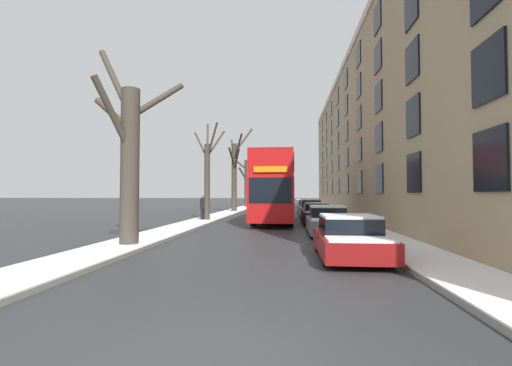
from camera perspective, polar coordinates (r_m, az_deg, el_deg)
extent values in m
cube|color=gray|center=(56.90, -0.64, -3.74)|extent=(2.01, 130.00, 0.13)
cube|color=white|center=(56.89, -0.64, -3.66)|extent=(1.99, 130.00, 0.03)
cube|color=gray|center=(56.73, 9.29, -3.72)|extent=(2.01, 130.00, 0.13)
cube|color=white|center=(56.73, 9.29, -3.64)|extent=(1.99, 130.00, 0.03)
cube|color=tan|center=(30.89, 23.23, 7.54)|extent=(9.00, 51.63, 13.79)
cube|color=black|center=(10.11, 34.44, 3.18)|extent=(0.08, 1.40, 1.54)
cube|color=black|center=(14.72, 24.82, 1.54)|extent=(0.08, 1.40, 1.54)
cube|color=black|center=(19.54, 19.87, 0.68)|extent=(0.08, 1.40, 1.54)
cube|color=black|center=(24.46, 16.89, 0.16)|extent=(0.08, 1.40, 1.54)
cube|color=black|center=(29.42, 14.91, -0.18)|extent=(0.08, 1.40, 1.54)
cube|color=black|center=(34.40, 13.51, -0.43)|extent=(0.08, 1.40, 1.54)
cube|color=black|center=(39.40, 12.46, -0.61)|extent=(0.08, 1.40, 1.54)
cube|color=black|center=(44.42, 11.65, -0.76)|extent=(0.08, 1.40, 1.54)
cube|color=black|center=(49.44, 11.00, -0.87)|extent=(0.08, 1.40, 1.54)
cube|color=black|center=(10.53, 34.21, 15.23)|extent=(0.08, 1.40, 1.54)
cube|color=black|center=(15.00, 24.71, 9.99)|extent=(0.08, 1.40, 1.54)
cube|color=black|center=(19.76, 19.80, 7.09)|extent=(0.08, 1.40, 1.54)
cube|color=black|center=(24.63, 16.84, 5.30)|extent=(0.08, 1.40, 1.54)
cube|color=black|center=(29.56, 14.88, 4.09)|extent=(0.08, 1.40, 1.54)
cube|color=black|center=(34.53, 13.48, 3.23)|extent=(0.08, 1.40, 1.54)
cube|color=black|center=(39.51, 12.44, 2.59)|extent=(0.08, 1.40, 1.54)
cube|color=black|center=(44.51, 11.63, 2.09)|extent=(0.08, 1.40, 1.54)
cube|color=black|center=(49.52, 10.98, 1.68)|extent=(0.08, 1.40, 1.54)
cube|color=black|center=(15.60, 24.59, 17.95)|extent=(0.08, 1.40, 1.54)
cube|color=black|center=(20.21, 19.73, 13.28)|extent=(0.08, 1.40, 1.54)
cube|color=black|center=(25.00, 16.79, 10.32)|extent=(0.08, 1.40, 1.54)
cube|color=black|center=(29.87, 14.84, 8.31)|extent=(0.08, 1.40, 1.54)
cube|color=black|center=(34.79, 13.45, 6.85)|extent=(0.08, 1.40, 1.54)
cube|color=black|center=(39.74, 12.42, 5.76)|extent=(0.08, 1.40, 1.54)
cube|color=black|center=(44.72, 11.61, 4.91)|extent=(0.08, 1.40, 1.54)
cube|color=black|center=(49.71, 10.97, 4.22)|extent=(0.08, 1.40, 1.54)
cube|color=black|center=(16.47, 24.48, 25.19)|extent=(0.08, 1.40, 1.54)
cube|color=black|center=(20.90, 19.66, 19.13)|extent=(0.08, 1.40, 1.54)
cube|color=black|center=(25.55, 16.75, 15.17)|extent=(0.08, 1.40, 1.54)
cube|color=black|center=(30.33, 14.81, 12.41)|extent=(0.08, 1.40, 1.54)
cube|color=black|center=(35.19, 13.43, 10.41)|extent=(0.08, 1.40, 1.54)
cube|color=black|center=(40.09, 12.39, 8.89)|extent=(0.08, 1.40, 1.54)
cube|color=black|center=(45.03, 11.59, 7.70)|extent=(0.08, 1.40, 1.54)
cube|color=black|center=(49.99, 10.95, 6.74)|extent=(0.08, 1.40, 1.54)
cube|color=black|center=(21.78, 19.59, 24.56)|extent=(0.08, 1.40, 1.54)
cube|color=black|center=(26.28, 16.70, 19.77)|extent=(0.08, 1.40, 1.54)
cube|color=black|center=(30.95, 14.77, 16.38)|extent=(0.08, 1.40, 1.54)
cube|color=black|center=(35.72, 13.40, 13.87)|extent=(0.08, 1.40, 1.54)
cube|color=black|center=(40.56, 12.37, 11.95)|extent=(0.08, 1.40, 1.54)
cube|color=black|center=(45.45, 11.57, 10.44)|extent=(0.08, 1.40, 1.54)
cube|color=black|center=(50.36, 10.94, 9.22)|extent=(0.08, 1.40, 1.54)
cube|color=beige|center=(31.51, 14.73, 19.29)|extent=(0.12, 50.60, 0.44)
cylinder|color=#423A30|center=(13.14, -20.28, 2.39)|extent=(0.66, 0.66, 5.75)
cylinder|color=#423A30|center=(13.70, -22.64, 10.46)|extent=(1.43, 0.24, 1.29)
cylinder|color=#423A30|center=(14.03, -16.11, 13.12)|extent=(1.65, 1.84, 1.78)
cylinder|color=#423A30|center=(12.85, -22.75, 10.35)|extent=(0.82, 1.74, 2.39)
cylinder|color=#423A30|center=(14.49, -22.36, 15.26)|extent=(1.90, 1.17, 2.88)
cylinder|color=#423A30|center=(24.20, -8.15, 0.04)|extent=(0.40, 0.40, 5.45)
cylinder|color=#423A30|center=(24.83, -6.71, 6.53)|extent=(1.19, 1.19, 2.04)
cylinder|color=#423A30|center=(25.17, -8.08, 7.01)|extent=(0.45, 1.48, 2.75)
cylinder|color=#423A30|center=(23.91, -7.32, 7.05)|extent=(1.09, 1.12, 2.38)
cylinder|color=#423A30|center=(25.42, -9.16, 6.26)|extent=(1.52, 1.84, 2.23)
cylinder|color=#423A30|center=(36.17, -3.65, 0.85)|extent=(0.57, 0.57, 7.28)
cylinder|color=#423A30|center=(36.80, -2.15, 7.03)|extent=(2.03, 0.96, 2.75)
cylinder|color=#423A30|center=(35.29, -4.06, 4.39)|extent=(0.39, 2.30, 1.76)
cylinder|color=#423A30|center=(37.56, -3.87, 5.54)|extent=(0.88, 2.34, 2.60)
cylinder|color=#423A30|center=(35.35, -3.04, 5.94)|extent=(1.32, 2.30, 2.62)
cylinder|color=#423A30|center=(35.23, -3.25, 3.95)|extent=(1.05, 2.27, 2.21)
cylinder|color=#423A30|center=(48.60, -1.49, -0.14)|extent=(0.76, 0.76, 6.78)
cylinder|color=#423A30|center=(48.62, -2.74, 3.25)|extent=(2.31, 0.86, 1.88)
cylinder|color=#423A30|center=(47.96, -2.14, 1.42)|extent=(1.24, 1.81, 1.97)
cylinder|color=#423A30|center=(49.32, -1.34, 2.40)|extent=(0.38, 1.44, 1.40)
cube|color=red|center=(23.61, 3.04, -2.59)|extent=(2.57, 10.47, 2.57)
cube|color=red|center=(23.67, 3.03, 2.27)|extent=(2.52, 10.26, 1.44)
cube|color=#B31212|center=(23.74, 3.02, 4.15)|extent=(2.52, 10.26, 0.12)
cube|color=black|center=(23.61, 3.03, -1.39)|extent=(2.60, 9.21, 1.34)
cube|color=black|center=(23.68, 3.03, 2.45)|extent=(2.60, 9.21, 1.10)
cube|color=black|center=(18.40, 2.39, -1.25)|extent=(2.32, 0.06, 1.40)
cube|color=orange|center=(18.44, 2.39, 2.32)|extent=(1.80, 0.05, 0.32)
cylinder|color=black|center=(20.60, -0.43, -5.76)|extent=(0.30, 1.06, 1.06)
cylinder|color=black|center=(20.50, 5.83, -5.77)|extent=(0.30, 1.06, 1.06)
cylinder|color=black|center=(26.64, 0.88, -4.88)|extent=(0.30, 1.06, 1.06)
cylinder|color=black|center=(26.56, 5.71, -4.88)|extent=(0.30, 1.06, 1.06)
cube|color=maroon|center=(10.75, 15.39, -9.71)|extent=(1.88, 3.92, 0.56)
cube|color=black|center=(10.84, 15.22, -6.85)|extent=(1.62, 1.96, 0.49)
cube|color=white|center=(10.82, 15.21, -5.35)|extent=(1.58, 1.86, 0.08)
cube|color=white|center=(9.35, 16.89, -8.97)|extent=(1.69, 1.02, 0.06)
cylinder|color=black|center=(9.50, 11.62, -11.56)|extent=(0.20, 0.64, 0.64)
cylinder|color=black|center=(9.82, 21.51, -11.15)|extent=(0.20, 0.64, 0.64)
cylinder|color=black|center=(11.81, 10.35, -9.65)|extent=(0.20, 0.64, 0.64)
cylinder|color=black|center=(12.07, 18.35, -9.42)|extent=(0.20, 0.64, 0.64)
cube|color=slate|center=(16.43, 11.83, -6.87)|extent=(1.79, 4.02, 0.63)
cube|color=black|center=(16.55, 11.75, -4.86)|extent=(1.54, 2.01, 0.51)
cube|color=white|center=(16.53, 11.75, -3.84)|extent=(1.50, 1.91, 0.09)
cube|color=white|center=(14.98, 12.45, -6.01)|extent=(1.61, 1.05, 0.07)
cylinder|color=black|center=(15.17, 9.39, -7.88)|extent=(0.20, 0.66, 0.66)
cylinder|color=black|center=(15.36, 15.29, -7.76)|extent=(0.20, 0.66, 0.66)
cylinder|color=black|center=(17.57, 8.82, -7.06)|extent=(0.20, 0.66, 0.66)
cylinder|color=black|center=(17.74, 13.92, -6.98)|extent=(0.20, 0.66, 0.66)
cube|color=black|center=(22.73, 10.00, -5.48)|extent=(1.76, 4.59, 0.63)
cube|color=black|center=(22.89, 9.95, -4.05)|extent=(1.51, 2.29, 0.49)
cube|color=white|center=(22.88, 9.95, -3.31)|extent=(1.48, 2.18, 0.10)
cube|color=white|center=(21.09, 10.36, -4.79)|extent=(1.58, 1.20, 0.08)
cylinder|color=black|center=(21.32, 8.24, -6.20)|extent=(0.20, 0.62, 0.62)
cylinder|color=black|center=(21.46, 12.36, -6.14)|extent=(0.20, 0.62, 0.62)
cylinder|color=black|center=(24.07, 7.90, -5.70)|extent=(0.20, 0.62, 0.62)
cylinder|color=black|center=(24.18, 11.56, -5.66)|extent=(0.20, 0.62, 0.62)
cube|color=silver|center=(28.08, 9.10, -4.75)|extent=(1.75, 3.99, 0.66)
cube|color=black|center=(28.21, 9.07, -3.47)|extent=(1.50, 2.00, 0.59)
cube|color=white|center=(28.20, 9.07, -2.81)|extent=(1.47, 1.90, 0.06)
cube|color=white|center=(26.65, 9.30, -4.14)|extent=(1.57, 1.04, 0.05)
cylinder|color=black|center=(26.85, 7.64, -5.29)|extent=(0.20, 0.63, 0.63)
cylinder|color=black|center=(26.96, 10.90, -5.26)|extent=(0.20, 0.63, 0.63)
cylinder|color=black|center=(29.24, 7.44, -5.01)|extent=(0.20, 0.63, 0.63)
cylinder|color=black|center=(29.34, 10.44, -4.98)|extent=(0.20, 0.63, 0.63)
cube|color=navy|center=(33.99, 8.43, -4.28)|extent=(1.76, 4.58, 0.62)
cube|color=black|center=(34.16, 8.41, -3.30)|extent=(1.52, 2.29, 0.54)
cube|color=white|center=(34.15, 8.41, -2.80)|extent=(1.48, 2.18, 0.06)
cube|color=white|center=(32.36, 8.59, -3.81)|extent=(1.59, 1.20, 0.05)
cylinder|color=black|center=(32.60, 7.21, -4.68)|extent=(0.20, 0.64, 0.64)
cylinder|color=black|center=(32.68, 9.92, -4.66)|extent=(0.20, 0.64, 0.64)
cylinder|color=black|center=(35.34, 7.06, -4.46)|extent=(0.20, 0.64, 0.64)
cylinder|color=black|center=(35.42, 9.56, -4.44)|extent=(0.20, 0.64, 0.64)
cylinder|color=black|center=(24.26, -9.00, -5.37)|extent=(0.19, 0.19, 0.87)
cylinder|color=black|center=(24.39, -8.69, -5.35)|extent=(0.19, 0.19, 0.87)
cylinder|color=black|center=(24.29, -8.83, -3.45)|extent=(0.41, 0.41, 0.76)
sphere|color=#8C6647|center=(24.28, -8.83, -2.27)|extent=(0.24, 0.24, 0.24)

